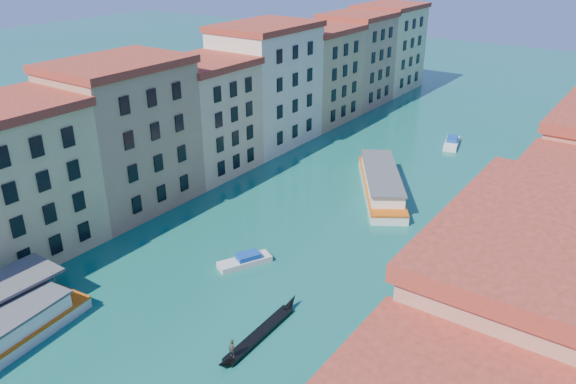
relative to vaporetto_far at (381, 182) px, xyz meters
name	(u,v)px	position (x,y,z in m)	size (l,w,h in m)	color
left_bank_palazzos	(244,97)	(-26.84, 1.72, 8.25)	(12.80, 128.40, 21.00)	beige
quay	(535,221)	(21.16, 2.04, -0.96)	(4.00, 140.00, 1.00)	gray
mooring_poles_right	(395,366)	(18.26, -34.16, -0.16)	(1.44, 54.24, 3.20)	#55351D
vaporetto_far	(381,182)	(0.00, 0.00, 0.00)	(15.89, 21.04, 3.24)	silver
gondola_fore	(260,333)	(5.56, -36.32, -1.04)	(1.36, 12.57, 2.51)	black
gondola_far	(451,209)	(10.80, -0.59, -1.08)	(1.60, 13.11, 1.86)	black
motorboat_mid	(245,260)	(-3.53, -27.17, -0.96)	(4.51, 6.38, 1.28)	silver
motorboat_far	(452,143)	(1.44, 25.38, -0.89)	(3.90, 7.41, 1.47)	white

